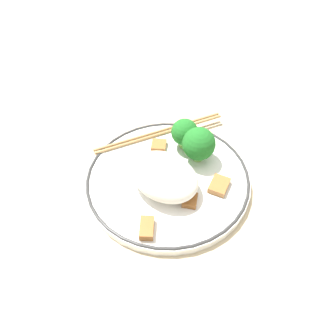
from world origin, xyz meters
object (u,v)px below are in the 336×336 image
at_px(plate, 168,179).
at_px(broccoli_back_left, 199,144).
at_px(broccoli_back_center, 185,133).
at_px(chopsticks, 160,132).

bearing_deg(plate, broccoli_back_left, -100.24).
xyz_separation_m(plate, broccoli_back_center, (0.02, -0.07, 0.03)).
height_order(plate, chopsticks, chopsticks).
bearing_deg(broccoli_back_center, plate, 109.48).
xyz_separation_m(broccoli_back_center, chopsticks, (0.05, 0.00, -0.03)).
bearing_deg(plate, broccoli_back_center, -70.52).
bearing_deg(chopsticks, plate, 138.87).
relative_size(plate, broccoli_back_left, 4.28).
height_order(broccoli_back_left, chopsticks, broccoli_back_left).
distance_m(plate, broccoli_back_left, 0.07).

